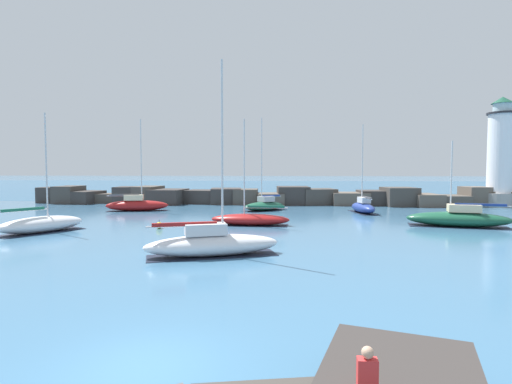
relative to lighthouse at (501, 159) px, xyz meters
name	(u,v)px	position (x,y,z in m)	size (l,w,h in m)	color
ground_plane	(143,367)	(-30.81, -46.27, -6.28)	(600.00, 600.00, 0.00)	#3D6B8E
open_sea_beyond	(281,186)	(-30.81, 60.42, -6.28)	(400.00, 116.00, 0.01)	#2D5B7F
breakwater_jetty	(265,197)	(-31.14, 0.41, -5.22)	(68.64, 7.14, 2.58)	#383330
lighthouse	(501,159)	(0.00, 0.00, 0.00)	(4.37, 4.37, 14.41)	gray
sailboat_moored_0	(250,219)	(-30.94, -20.93, -5.75)	(6.97, 2.27, 9.28)	maroon
sailboat_moored_1	(212,243)	(-31.74, -33.53, -5.57)	(7.88, 4.50, 10.99)	white
sailboat_moored_2	(459,218)	(-13.08, -20.12, -5.57)	(8.66, 4.07, 7.33)	#195138
sailboat_moored_3	(41,224)	(-46.64, -26.49, -5.63)	(5.21, 6.62, 9.28)	white
sailboat_moored_4	(264,205)	(-30.62, -8.27, -5.63)	(5.69, 5.64, 10.94)	#195138
sailboat_moored_6	(363,207)	(-19.36, -9.84, -5.58)	(2.78, 5.94, 9.96)	navy
sailboat_moored_7	(137,205)	(-45.59, -10.20, -5.54)	(7.42, 3.56, 10.77)	maroon
mooring_buoy_orange_near	(159,225)	(-38.23, -23.65, -6.01)	(0.54, 0.54, 0.74)	yellow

